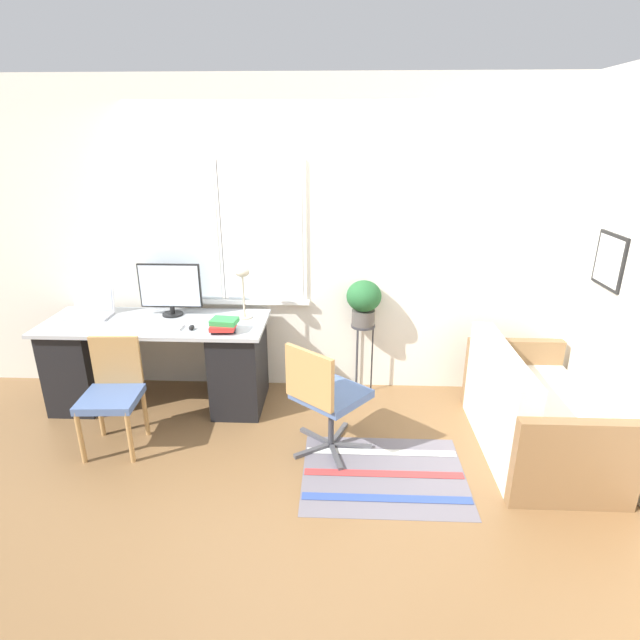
{
  "coord_description": "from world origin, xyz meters",
  "views": [
    {
      "loc": [
        0.51,
        -3.5,
        2.24
      ],
      "look_at": [
        0.36,
        0.18,
        0.87
      ],
      "focal_mm": 28.0,
      "sensor_mm": 36.0,
      "label": 1
    }
  ],
  "objects_px": {
    "laptop": "(91,310)",
    "couch_loveseat": "(533,416)",
    "monitor": "(170,288)",
    "potted_plant": "(364,300)",
    "desk_chair_wooden": "(113,391)",
    "plant_stand": "(363,335)",
    "book_stack": "(224,325)",
    "keyboard": "(161,327)",
    "office_chair_swivel": "(325,395)",
    "desk_lamp": "(243,280)",
    "mouse": "(192,327)"
  },
  "relations": [
    {
      "from": "laptop",
      "to": "office_chair_swivel",
      "type": "xyz_separation_m",
      "value": [
        2.05,
        -0.78,
        -0.35
      ]
    },
    {
      "from": "keyboard",
      "to": "desk_chair_wooden",
      "type": "height_order",
      "value": "desk_chair_wooden"
    },
    {
      "from": "mouse",
      "to": "desk_lamp",
      "type": "height_order",
      "value": "desk_lamp"
    },
    {
      "from": "mouse",
      "to": "desk_lamp",
      "type": "relative_size",
      "value": 0.17
    },
    {
      "from": "book_stack",
      "to": "desk_chair_wooden",
      "type": "relative_size",
      "value": 0.27
    },
    {
      "from": "keyboard",
      "to": "office_chair_swivel",
      "type": "xyz_separation_m",
      "value": [
        1.35,
        -0.51,
        -0.31
      ]
    },
    {
      "from": "keyboard",
      "to": "desk_chair_wooden",
      "type": "relative_size",
      "value": 0.42
    },
    {
      "from": "monitor",
      "to": "couch_loveseat",
      "type": "xyz_separation_m",
      "value": [
        2.89,
        -0.73,
        -0.73
      ]
    },
    {
      "from": "desk_lamp",
      "to": "potted_plant",
      "type": "height_order",
      "value": "desk_lamp"
    },
    {
      "from": "desk_chair_wooden",
      "to": "potted_plant",
      "type": "xyz_separation_m",
      "value": [
        1.89,
        0.93,
        0.43
      ]
    },
    {
      "from": "desk_chair_wooden",
      "to": "potted_plant",
      "type": "height_order",
      "value": "potted_plant"
    },
    {
      "from": "monitor",
      "to": "potted_plant",
      "type": "xyz_separation_m",
      "value": [
        1.66,
        0.13,
        -0.13
      ]
    },
    {
      "from": "laptop",
      "to": "monitor",
      "type": "height_order",
      "value": "monitor"
    },
    {
      "from": "laptop",
      "to": "couch_loveseat",
      "type": "bearing_deg",
      "value": -10.8
    },
    {
      "from": "mouse",
      "to": "office_chair_swivel",
      "type": "relative_size",
      "value": 0.08
    },
    {
      "from": "laptop",
      "to": "mouse",
      "type": "xyz_separation_m",
      "value": [
        0.96,
        -0.29,
        -0.03
      ]
    },
    {
      "from": "desk_chair_wooden",
      "to": "plant_stand",
      "type": "height_order",
      "value": "desk_chair_wooden"
    },
    {
      "from": "desk_lamp",
      "to": "plant_stand",
      "type": "distance_m",
      "value": 1.17
    },
    {
      "from": "keyboard",
      "to": "potted_plant",
      "type": "distance_m",
      "value": 1.72
    },
    {
      "from": "book_stack",
      "to": "potted_plant",
      "type": "relative_size",
      "value": 0.56
    },
    {
      "from": "mouse",
      "to": "couch_loveseat",
      "type": "height_order",
      "value": "mouse"
    },
    {
      "from": "mouse",
      "to": "book_stack",
      "type": "height_order",
      "value": "book_stack"
    },
    {
      "from": "plant_stand",
      "to": "desk_lamp",
      "type": "bearing_deg",
      "value": -170.17
    },
    {
      "from": "laptop",
      "to": "plant_stand",
      "type": "bearing_deg",
      "value": 4.38
    },
    {
      "from": "mouse",
      "to": "office_chair_swivel",
      "type": "xyz_separation_m",
      "value": [
        1.09,
        -0.49,
        -0.32
      ]
    },
    {
      "from": "monitor",
      "to": "book_stack",
      "type": "relative_size",
      "value": 2.35
    },
    {
      "from": "office_chair_swivel",
      "to": "plant_stand",
      "type": "height_order",
      "value": "office_chair_swivel"
    },
    {
      "from": "keyboard",
      "to": "desk_chair_wooden",
      "type": "xyz_separation_m",
      "value": [
        -0.23,
        -0.48,
        -0.33
      ]
    },
    {
      "from": "keyboard",
      "to": "laptop",
      "type": "bearing_deg",
      "value": 158.75
    },
    {
      "from": "book_stack",
      "to": "plant_stand",
      "type": "relative_size",
      "value": 0.34
    },
    {
      "from": "book_stack",
      "to": "plant_stand",
      "type": "height_order",
      "value": "book_stack"
    },
    {
      "from": "mouse",
      "to": "couch_loveseat",
      "type": "xyz_separation_m",
      "value": [
        2.63,
        -0.39,
        -0.51
      ]
    },
    {
      "from": "couch_loveseat",
      "to": "book_stack",
      "type": "bearing_deg",
      "value": 81.18
    },
    {
      "from": "plant_stand",
      "to": "potted_plant",
      "type": "distance_m",
      "value": 0.33
    },
    {
      "from": "office_chair_swivel",
      "to": "potted_plant",
      "type": "distance_m",
      "value": 1.09
    },
    {
      "from": "monitor",
      "to": "plant_stand",
      "type": "relative_size",
      "value": 0.81
    },
    {
      "from": "potted_plant",
      "to": "plant_stand",
      "type": "bearing_deg",
      "value": 0.0
    },
    {
      "from": "monitor",
      "to": "potted_plant",
      "type": "height_order",
      "value": "monitor"
    },
    {
      "from": "office_chair_swivel",
      "to": "plant_stand",
      "type": "distance_m",
      "value": 1.01
    },
    {
      "from": "monitor",
      "to": "office_chair_swivel",
      "type": "xyz_separation_m",
      "value": [
        1.35,
        -0.83,
        -0.54
      ]
    },
    {
      "from": "plant_stand",
      "to": "office_chair_swivel",
      "type": "bearing_deg",
      "value": -107.65
    },
    {
      "from": "laptop",
      "to": "book_stack",
      "type": "distance_m",
      "value": 1.27
    },
    {
      "from": "monitor",
      "to": "desk_lamp",
      "type": "xyz_separation_m",
      "value": [
        0.64,
        -0.04,
        0.09
      ]
    },
    {
      "from": "desk_lamp",
      "to": "office_chair_swivel",
      "type": "bearing_deg",
      "value": -47.58
    },
    {
      "from": "desk_chair_wooden",
      "to": "office_chair_swivel",
      "type": "xyz_separation_m",
      "value": [
        1.58,
        -0.03,
        0.02
      ]
    },
    {
      "from": "desk_chair_wooden",
      "to": "plant_stand",
      "type": "relative_size",
      "value": 1.27
    },
    {
      "from": "couch_loveseat",
      "to": "office_chair_swivel",
      "type": "bearing_deg",
      "value": 93.52
    },
    {
      "from": "couch_loveseat",
      "to": "potted_plant",
      "type": "bearing_deg",
      "value": 55.01
    },
    {
      "from": "monitor",
      "to": "couch_loveseat",
      "type": "bearing_deg",
      "value": -14.22
    },
    {
      "from": "potted_plant",
      "to": "laptop",
      "type": "bearing_deg",
      "value": -175.62
    }
  ]
}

